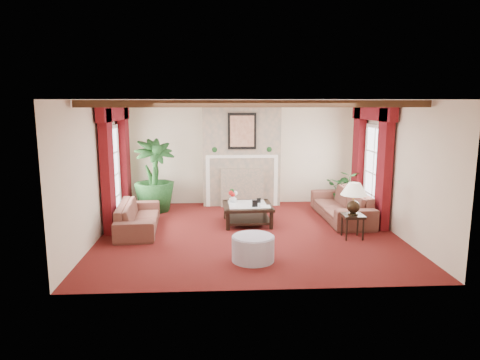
{
  "coord_description": "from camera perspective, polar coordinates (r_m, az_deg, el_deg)",
  "views": [
    {
      "loc": [
        -0.64,
        -8.5,
        2.65
      ],
      "look_at": [
        -0.16,
        0.4,
        1.04
      ],
      "focal_mm": 32.0,
      "sensor_mm": 36.0,
      "label": 1
    }
  ],
  "objects": [
    {
      "name": "left_wall",
      "position": [
        8.92,
        -18.42,
        1.31
      ],
      "size": [
        0.02,
        5.5,
        2.7
      ],
      "primitive_type": "cube",
      "color": "beige",
      "rests_on": "ground"
    },
    {
      "name": "ottoman",
      "position": [
        7.37,
        1.76,
        -9.12
      ],
      "size": [
        0.73,
        0.73,
        0.42
      ],
      "primitive_type": "cylinder",
      "color": "#908EA0",
      "rests_on": "ground"
    },
    {
      "name": "sofa_right",
      "position": [
        10.16,
        13.39,
        -2.6
      ],
      "size": [
        2.31,
        0.77,
        0.89
      ],
      "primitive_type": "imported",
      "rotation": [
        0.0,
        0.0,
        -1.55
      ],
      "color": "#3D101B",
      "rests_on": "ground"
    },
    {
      "name": "ceiling",
      "position": [
        8.52,
        1.23,
        10.55
      ],
      "size": [
        6.0,
        6.0,
        0.0
      ],
      "primitive_type": "plane",
      "rotation": [
        3.14,
        0.0,
        0.0
      ],
      "color": "white",
      "rests_on": "floor"
    },
    {
      "name": "french_door_right",
      "position": [
        10.18,
        17.8,
        6.81
      ],
      "size": [
        0.1,
        1.1,
        2.16
      ],
      "primitive_type": null,
      "color": "white",
      "rests_on": "ground"
    },
    {
      "name": "photo_frame_a",
      "position": [
        9.21,
        2.0,
        -3.19
      ],
      "size": [
        0.12,
        0.03,
        0.16
      ],
      "primitive_type": null,
      "rotation": [
        0.0,
        0.0,
        0.07
      ],
      "color": "black",
      "rests_on": "coffee_table"
    },
    {
      "name": "photo_frame_b",
      "position": [
        9.6,
        2.52,
        -2.76
      ],
      "size": [
        0.09,
        0.02,
        0.12
      ],
      "primitive_type": null,
      "rotation": [
        0.0,
        0.0,
        0.04
      ],
      "color": "black",
      "rests_on": "coffee_table"
    },
    {
      "name": "curtains_left",
      "position": [
        9.76,
        -16.48,
        9.22
      ],
      "size": [
        0.2,
        2.4,
        2.55
      ],
      "primitive_type": null,
      "color": "#4B0A12",
      "rests_on": "ground"
    },
    {
      "name": "ceiling_beams",
      "position": [
        8.52,
        1.22,
        10.15
      ],
      "size": [
        6.0,
        3.0,
        0.12
      ],
      "primitive_type": null,
      "color": "#332010",
      "rests_on": "ceiling"
    },
    {
      "name": "french_door_left",
      "position": [
        9.79,
        -16.98,
        6.73
      ],
      "size": [
        0.1,
        1.1,
        2.16
      ],
      "primitive_type": null,
      "color": "white",
      "rests_on": "ground"
    },
    {
      "name": "right_wall",
      "position": [
        9.34,
        19.88,
        1.6
      ],
      "size": [
        0.02,
        5.5,
        2.7
      ],
      "primitive_type": "cube",
      "color": "beige",
      "rests_on": "ground"
    },
    {
      "name": "flower_vase",
      "position": [
        9.68,
        -0.96,
        -2.48
      ],
      "size": [
        0.27,
        0.27,
        0.17
      ],
      "primitive_type": "imported",
      "rotation": [
        0.0,
        0.0,
        0.28
      ],
      "color": "silver",
      "rests_on": "coffee_table"
    },
    {
      "name": "potted_palm",
      "position": [
        10.78,
        -11.3,
        -1.49
      ],
      "size": [
        2.42,
        2.58,
        1.0
      ],
      "primitive_type": "imported",
      "rotation": [
        0.0,
        0.0,
        0.46
      ],
      "color": "black",
      "rests_on": "ground"
    },
    {
      "name": "sofa_left",
      "position": [
        9.28,
        -13.44,
        -4.16
      ],
      "size": [
        2.1,
        0.9,
        0.78
      ],
      "primitive_type": "imported",
      "rotation": [
        0.0,
        0.0,
        1.65
      ],
      "color": "#3D101B",
      "rests_on": "ground"
    },
    {
      "name": "side_table",
      "position": [
        8.82,
        14.75,
        -5.99
      ],
      "size": [
        0.5,
        0.5,
        0.48
      ],
      "primitive_type": null,
      "rotation": [
        0.0,
        0.0,
        -0.26
      ],
      "color": "black",
      "rests_on": "ground"
    },
    {
      "name": "coffee_table",
      "position": [
        9.53,
        1.0,
        -4.57
      ],
      "size": [
        1.1,
        1.1,
        0.44
      ],
      "primitive_type": null,
      "rotation": [
        0.0,
        0.0,
        0.03
      ],
      "color": "black",
      "rests_on": "ground"
    },
    {
      "name": "curtains_right",
      "position": [
        10.13,
        17.35,
        9.2
      ],
      "size": [
        0.2,
        2.4,
        2.55
      ],
      "primitive_type": null,
      "color": "#4B0A12",
      "rests_on": "ground"
    },
    {
      "name": "book",
      "position": [
        9.2,
        2.76,
        -2.79
      ],
      "size": [
        0.22,
        0.03,
        0.29
      ],
      "primitive_type": "imported",
      "rotation": [
        0.0,
        0.0,
        -0.03
      ],
      "color": "black",
      "rests_on": "coffee_table"
    },
    {
      "name": "floor",
      "position": [
        8.93,
        1.16,
        -7.05
      ],
      "size": [
        6.0,
        6.0,
        0.0
      ],
      "primitive_type": "plane",
      "color": "#440D0C",
      "rests_on": "ground"
    },
    {
      "name": "fireplace",
      "position": [
        11.07,
        0.21,
        10.48
      ],
      "size": [
        2.0,
        0.52,
        2.7
      ],
      "primitive_type": null,
      "color": "#A18368",
      "rests_on": "ground"
    },
    {
      "name": "small_plant",
      "position": [
        11.18,
        13.75,
        -1.76
      ],
      "size": [
        1.59,
        1.62,
        0.77
      ],
      "primitive_type": "imported",
      "rotation": [
        0.0,
        0.0,
        -0.39
      ],
      "color": "black",
      "rests_on": "ground"
    },
    {
      "name": "back_wall",
      "position": [
        11.34,
        0.15,
        3.64
      ],
      "size": [
        6.0,
        0.02,
        2.7
      ],
      "primitive_type": "cube",
      "color": "beige",
      "rests_on": "ground"
    },
    {
      "name": "table_lamp",
      "position": [
        8.68,
        14.92,
        -2.38
      ],
      "size": [
        0.52,
        0.52,
        0.66
      ],
      "primitive_type": null,
      "color": "black",
      "rests_on": "side_table"
    }
  ]
}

